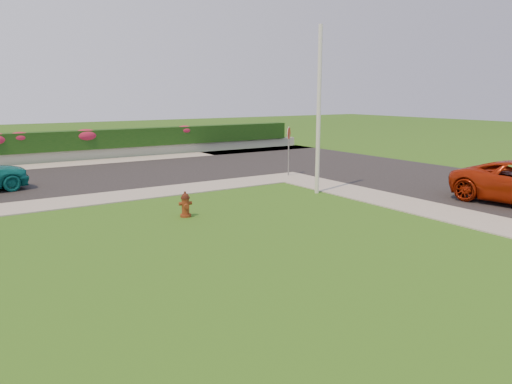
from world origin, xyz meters
TOP-DOWN VIEW (x-y plane):
  - ground at (0.00, 0.00)m, footprint 120.00×120.00m
  - street_right at (12.00, 4.00)m, footprint 8.00×32.00m
  - curb_corner at (7.00, 9.00)m, footprint 2.00×2.00m
  - sidewalk_beyond at (-1.00, 19.00)m, footprint 34.00×2.00m
  - retaining_wall at (-1.00, 20.50)m, footprint 34.00×0.40m
  - hedge at (-1.00, 20.60)m, footprint 32.00×0.90m
  - fire_hydrant at (-0.19, 4.83)m, footprint 0.42×0.40m
  - utility_pole at (5.72, 5.50)m, footprint 0.16×0.16m
  - stop_sign at (7.23, 9.34)m, footprint 0.49×0.42m
  - flower_clump_d at (-2.57, 20.50)m, footprint 1.20×0.77m
  - flower_clump_e at (0.95, 20.50)m, footprint 1.49×0.95m
  - flower_clump_f at (7.20, 20.50)m, footprint 1.21×0.78m

SIDE VIEW (x-z plane):
  - ground at x=0.00m, z-range 0.00..0.00m
  - street_right at x=12.00m, z-range 0.00..0.04m
  - curb_corner at x=7.00m, z-range 0.00..0.04m
  - sidewalk_beyond at x=-1.00m, z-range 0.00..0.04m
  - retaining_wall at x=-1.00m, z-range 0.00..0.60m
  - fire_hydrant at x=-0.19m, z-range -0.02..0.79m
  - hedge at x=-1.00m, z-range 0.60..1.70m
  - flower_clump_e at x=0.95m, z-range 1.03..1.78m
  - flower_clump_f at x=7.20m, z-range 1.16..1.76m
  - flower_clump_d at x=-2.57m, z-range 1.16..1.76m
  - stop_sign at x=7.23m, z-range 0.54..2.84m
  - utility_pole at x=5.72m, z-range 0.00..6.29m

